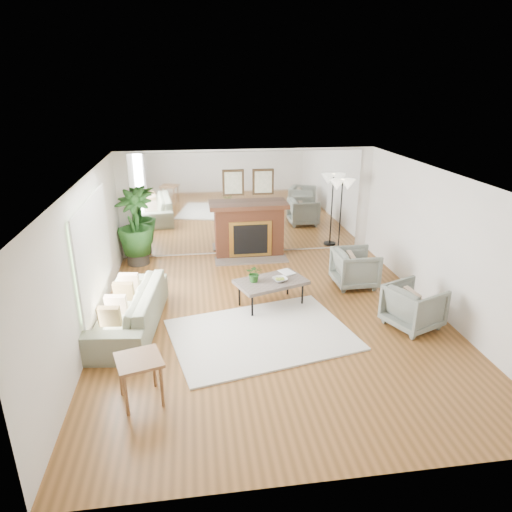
{
  "coord_description": "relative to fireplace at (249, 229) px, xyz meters",
  "views": [
    {
      "loc": [
        -1.29,
        -6.97,
        3.87
      ],
      "look_at": [
        -0.22,
        0.6,
        0.99
      ],
      "focal_mm": 32.0,
      "sensor_mm": 36.0,
      "label": 1
    }
  ],
  "objects": [
    {
      "name": "ground",
      "position": [
        0.0,
        -3.26,
        -0.66
      ],
      "size": [
        7.0,
        7.0,
        0.0
      ],
      "primitive_type": "plane",
      "color": "brown",
      "rests_on": "ground"
    },
    {
      "name": "wall_left",
      "position": [
        -2.99,
        -3.26,
        0.59
      ],
      "size": [
        0.02,
        7.0,
        2.5
      ],
      "primitive_type": "cube",
      "color": "white",
      "rests_on": "ground"
    },
    {
      "name": "wall_right",
      "position": [
        2.99,
        -3.26,
        0.59
      ],
      "size": [
        0.02,
        7.0,
        2.5
      ],
      "primitive_type": "cube",
      "color": "white",
      "rests_on": "ground"
    },
    {
      "name": "wall_back",
      "position": [
        0.0,
        0.23,
        0.59
      ],
      "size": [
        6.0,
        0.02,
        2.5
      ],
      "primitive_type": "cube",
      "color": "white",
      "rests_on": "ground"
    },
    {
      "name": "mirror_panel",
      "position": [
        0.0,
        0.21,
        0.59
      ],
      "size": [
        5.4,
        0.04,
        2.4
      ],
      "primitive_type": "cube",
      "color": "silver",
      "rests_on": "wall_back"
    },
    {
      "name": "window_panel",
      "position": [
        -2.96,
        -2.86,
        0.69
      ],
      "size": [
        0.04,
        2.4,
        1.5
      ],
      "primitive_type": "cube",
      "color": "#B2E09E",
      "rests_on": "wall_left"
    },
    {
      "name": "fireplace",
      "position": [
        0.0,
        0.0,
        0.0
      ],
      "size": [
        1.85,
        0.83,
        2.05
      ],
      "color": "brown",
      "rests_on": "ground"
    },
    {
      "name": "area_rug",
      "position": [
        -0.28,
        -3.74,
        -0.64
      ],
      "size": [
        3.23,
        2.61,
        0.03
      ],
      "primitive_type": "cube",
      "rotation": [
        0.0,
        0.0,
        0.22
      ],
      "color": "silver",
      "rests_on": "ground"
    },
    {
      "name": "coffee_table",
      "position": [
        0.06,
        -2.68,
        -0.2
      ],
      "size": [
        1.43,
        1.11,
        0.5
      ],
      "rotation": [
        0.0,
        0.0,
        0.34
      ],
      "color": "#5B4F48",
      "rests_on": "ground"
    },
    {
      "name": "sofa",
      "position": [
        -2.45,
        -3.17,
        -0.31
      ],
      "size": [
        1.2,
        2.49,
        0.7
      ],
      "primitive_type": "imported",
      "rotation": [
        0.0,
        0.0,
        -1.68
      ],
      "color": "gray",
      "rests_on": "ground"
    },
    {
      "name": "armchair_back",
      "position": [
        1.91,
        -2.03,
        -0.28
      ],
      "size": [
        0.85,
        0.83,
        0.76
      ],
      "primitive_type": "imported",
      "rotation": [
        0.0,
        0.0,
        1.58
      ],
      "color": "gray",
      "rests_on": "ground"
    },
    {
      "name": "armchair_front",
      "position": [
        2.3,
        -3.8,
        -0.29
      ],
      "size": [
        1.07,
        1.05,
        0.75
      ],
      "primitive_type": "imported",
      "rotation": [
        0.0,
        0.0,
        1.97
      ],
      "color": "gray",
      "rests_on": "ground"
    },
    {
      "name": "side_table",
      "position": [
        -2.07,
        -5.15,
        -0.13
      ],
      "size": [
        0.69,
        0.69,
        0.63
      ],
      "rotation": [
        0.0,
        0.0,
        0.28
      ],
      "color": "brown",
      "rests_on": "ground"
    },
    {
      "name": "potted_ficus",
      "position": [
        -2.6,
        -0.16,
        0.26
      ],
      "size": [
        0.96,
        0.96,
        1.72
      ],
      "color": "black",
      "rests_on": "ground"
    },
    {
      "name": "floor_lamp",
      "position": [
        2.16,
        -0.16,
        0.9
      ],
      "size": [
        0.59,
        0.33,
        1.82
      ],
      "color": "black",
      "rests_on": "ground"
    },
    {
      "name": "tabletop_plant",
      "position": [
        -0.25,
        -2.69,
        0.01
      ],
      "size": [
        0.35,
        0.33,
        0.33
      ],
      "primitive_type": "imported",
      "rotation": [
        0.0,
        0.0,
        -0.28
      ],
      "color": "#26561F",
      "rests_on": "coffee_table"
    },
    {
      "name": "fruit_bowl",
      "position": [
        0.21,
        -2.73,
        -0.12
      ],
      "size": [
        0.31,
        0.31,
        0.07
      ],
      "primitive_type": "imported",
      "rotation": [
        0.0,
        0.0,
        0.22
      ],
      "color": "brown",
      "rests_on": "coffee_table"
    },
    {
      "name": "book",
      "position": [
        0.31,
        -2.41,
        -0.14
      ],
      "size": [
        0.33,
        0.37,
        0.02
      ],
      "primitive_type": "imported",
      "rotation": [
        0.0,
        0.0,
        0.39
      ],
      "color": "brown",
      "rests_on": "coffee_table"
    }
  ]
}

